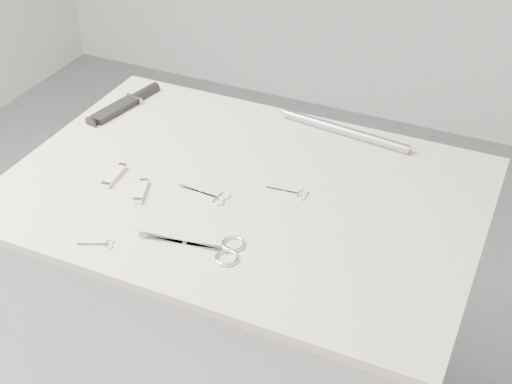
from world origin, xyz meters
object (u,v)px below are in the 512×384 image
at_px(plinth, 245,340).
at_px(embroidery_scissors_a, 212,196).
at_px(pocket_knife_a, 115,176).
at_px(large_shears, 214,248).
at_px(pocket_knife_b, 141,191).
at_px(embroidery_scissors_b, 293,193).
at_px(tiny_scissors, 101,245).
at_px(sheathed_knife, 129,102).
at_px(metal_rail, 345,131).

height_order(plinth, embroidery_scissors_a, embroidery_scissors_a).
xyz_separation_m(embroidery_scissors_a, pocket_knife_a, (-0.22, -0.03, 0.00)).
distance_m(plinth, large_shears, 0.52).
xyz_separation_m(embroidery_scissors_a, pocket_knife_b, (-0.14, -0.05, 0.00)).
height_order(plinth, embroidery_scissors_b, embroidery_scissors_b).
bearing_deg(plinth, tiny_scissors, -120.44).
height_order(large_shears, embroidery_scissors_a, large_shears).
bearing_deg(pocket_knife_b, embroidery_scissors_a, -90.31).
height_order(plinth, pocket_knife_a, pocket_knife_a).
height_order(large_shears, sheathed_knife, sheathed_knife).
bearing_deg(plinth, pocket_knife_a, -163.08).
height_order(tiny_scissors, metal_rail, metal_rail).
xyz_separation_m(plinth, sheathed_knife, (-0.42, 0.21, 0.48)).
xyz_separation_m(large_shears, tiny_scissors, (-0.20, -0.08, -0.00)).
relative_size(embroidery_scissors_a, pocket_knife_a, 1.30).
height_order(tiny_scissors, pocket_knife_b, pocket_knife_b).
relative_size(sheathed_knife, pocket_knife_b, 2.80).
height_order(pocket_knife_a, pocket_knife_b, same).
bearing_deg(metal_rail, plinth, -113.41).
distance_m(large_shears, tiny_scissors, 0.22).
distance_m(sheathed_knife, pocket_knife_b, 0.39).
bearing_deg(embroidery_scissors_a, tiny_scissors, -114.67).
xyz_separation_m(plinth, embroidery_scissors_b, (0.11, 0.03, 0.47)).
distance_m(embroidery_scissors_b, metal_rail, 0.27).
distance_m(pocket_knife_b, metal_rail, 0.51).
bearing_deg(metal_rail, pocket_knife_b, -127.95).
bearing_deg(embroidery_scissors_b, embroidery_scissors_a, -157.01).
xyz_separation_m(embroidery_scissors_b, metal_rail, (0.02, 0.27, 0.01)).
relative_size(sheathed_knife, metal_rail, 0.68).
relative_size(pocket_knife_b, metal_rail, 0.24).
bearing_deg(tiny_scissors, embroidery_scissors_b, 24.69).
xyz_separation_m(large_shears, metal_rail, (0.09, 0.50, 0.01)).
distance_m(embroidery_scissors_a, tiny_scissors, 0.26).
distance_m(pocket_knife_a, metal_rail, 0.55).
relative_size(embroidery_scissors_b, tiny_scissors, 1.35).
bearing_deg(pocket_knife_b, embroidery_scissors_b, -85.77).
bearing_deg(metal_rail, pocket_knife_a, -136.48).
distance_m(tiny_scissors, pocket_knife_a, 0.23).
bearing_deg(metal_rail, embroidery_scissors_b, -94.80).
height_order(pocket_knife_b, metal_rail, metal_rail).
bearing_deg(sheathed_knife, embroidery_scissors_a, -114.05).
bearing_deg(tiny_scissors, pocket_knife_b, 72.17).
xyz_separation_m(pocket_knife_b, metal_rail, (0.31, 0.40, 0.01)).
bearing_deg(pocket_knife_b, plinth, -80.32).
distance_m(plinth, pocket_knife_a, 0.55).
relative_size(embroidery_scissors_a, embroidery_scissors_b, 1.24).
relative_size(embroidery_scissors_b, pocket_knife_a, 1.05).
bearing_deg(pocket_knife_b, large_shears, -134.07).
relative_size(sheathed_knife, pocket_knife_a, 2.53).
bearing_deg(tiny_scissors, pocket_knife_a, 92.84).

